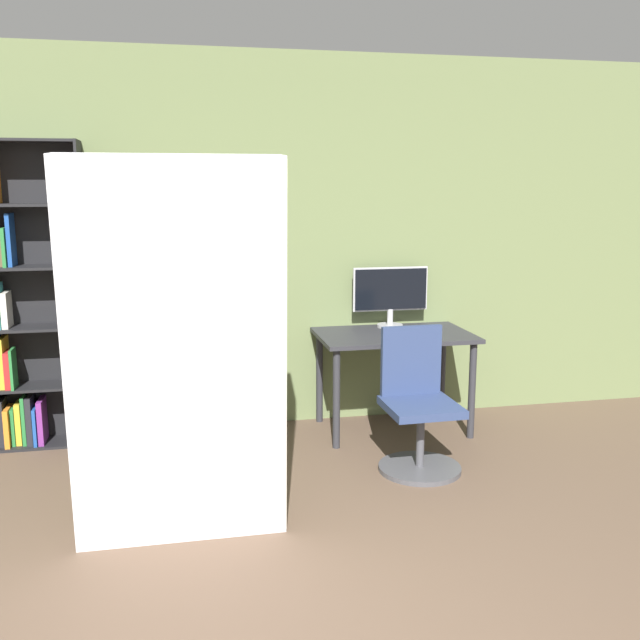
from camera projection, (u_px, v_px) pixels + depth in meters
name	position (u px, v px, depth m)	size (l,w,h in m)	color
wall_back	(224.00, 244.00, 5.12)	(8.00, 0.06, 2.70)	#6B7A4C
desk	(394.00, 347.00, 5.14)	(1.10, 0.69, 0.72)	#2D2D33
monitor	(390.00, 293.00, 5.30)	(0.57, 0.19, 0.45)	#B7B7BC
office_chair	(418.00, 414.00, 4.48)	(0.52, 0.52, 0.89)	#4C4C51
bookshelf	(24.00, 310.00, 4.79)	(0.69, 0.29, 2.06)	black
mattress_near	(178.00, 355.00, 3.46)	(1.04, 0.35, 1.92)	silver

